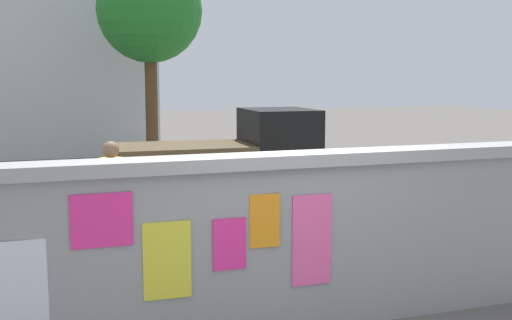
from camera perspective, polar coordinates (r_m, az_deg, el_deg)
name	(u,v)px	position (r m, az deg, el deg)	size (l,w,h in m)	color
ground	(146,190)	(13.87, -9.89, -2.66)	(60.00, 60.00, 0.00)	#605B56
poster_wall	(279,241)	(6.08, 2.09, -7.30)	(6.94, 0.42, 1.73)	gray
auto_rickshaw_truck	(226,163)	(11.33, -2.69, -0.25)	(3.65, 1.64, 1.85)	black
motorcycle	(379,227)	(8.53, 11.09, -6.01)	(1.87, 0.69, 0.87)	black
bicycle_near	(206,253)	(7.58, -4.57, -8.39)	(1.70, 0.44, 0.95)	black
bicycle_far	(44,271)	(7.25, -18.60, -9.54)	(1.70, 0.44, 0.95)	black
person_walking	(112,190)	(8.40, -12.90, -2.64)	(0.46, 0.46, 1.62)	#BF6626
tree_roadside	(150,11)	(17.19, -9.61, 13.11)	(2.76, 2.76, 5.54)	brown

